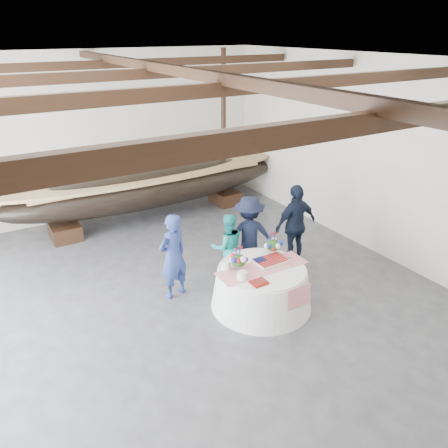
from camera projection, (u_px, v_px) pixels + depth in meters
floor at (196, 319)px, 8.15m from camera, size 10.00×12.00×0.01m
wall_back at (92, 137)px, 11.92m from camera, size 10.00×0.02×4.50m
wall_right at (395, 164)px, 9.59m from camera, size 0.02×12.00×4.50m
ceiling at (188, 64)px, 6.31m from camera, size 10.00×12.00×0.01m
pavilion_structure at (166, 93)px, 7.16m from camera, size 9.80×11.76×4.50m
longboat_display at (151, 187)px, 12.06m from camera, size 8.07×1.61×1.51m
banquet_table at (261, 287)px, 8.41m from camera, size 1.95×1.95×0.84m
tabletop_items at (257, 257)px, 8.32m from camera, size 1.82×1.03×0.40m
guest_woman_blue at (173, 256)px, 8.55m from camera, size 0.74×0.58×1.78m
guest_woman_teal at (228, 247)px, 9.23m from camera, size 0.84×0.72×1.48m
guest_man_left at (249, 235)px, 9.46m from camera, size 1.30×1.05×1.76m
guest_man_right at (295, 224)px, 9.81m from camera, size 1.11×0.48×1.87m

